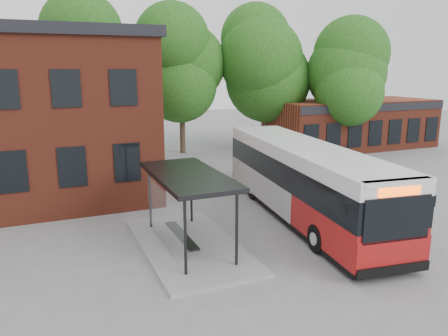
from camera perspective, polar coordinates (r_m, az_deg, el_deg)
name	(u,v)px	position (r m, az deg, el deg)	size (l,w,h in m)	color
ground	(279,222)	(19.55, 7.20, -7.04)	(100.00, 100.00, 0.00)	slate
shop_row	(351,124)	(38.78, 16.22, 5.59)	(14.00, 6.20, 4.00)	maroon
bus_shelter	(189,210)	(16.44, -4.64, -5.54)	(3.60, 7.00, 2.90)	black
bike_rail	(321,159)	(32.48, 12.57, 1.20)	(5.20, 0.10, 0.38)	black
tree_0	(89,85)	(32.01, -17.25, 10.35)	(7.92, 7.92, 11.00)	#1D4F15
tree_1	(182,87)	(34.44, -5.56, 10.52)	(7.92, 7.92, 10.40)	#1D4F15
tree_2	(268,82)	(36.26, 5.73, 11.11)	(7.92, 7.92, 11.00)	#1D4F15
tree_3	(349,94)	(35.74, 15.99, 9.27)	(7.04, 7.04, 9.28)	#1D4F15
city_bus	(303,181)	(19.93, 10.33, -1.74)	(2.79, 13.10, 3.33)	#A01414
bicycle_0	(307,159)	(30.66, 10.73, 1.13)	(0.63, 1.80, 0.95)	#104324
bicycle_2	(320,157)	(31.64, 12.43, 1.43)	(0.63, 1.82, 0.96)	black
bicycle_3	(310,154)	(32.59, 11.18, 1.78)	(0.43, 1.52, 0.91)	black
bicycle_4	(310,154)	(32.77, 11.22, 1.86)	(0.62, 1.79, 0.94)	black
bicycle_6	(333,151)	(33.91, 14.05, 2.11)	(0.64, 1.83, 0.96)	black
bicycle_7	(341,152)	(33.94, 15.04, 2.07)	(0.45, 1.61, 0.97)	black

